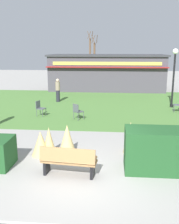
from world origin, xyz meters
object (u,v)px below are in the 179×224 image
Objects in this scene: cafe_chair_west at (179,104)px; tree_right_bg at (90,55)px; tree_left_bg at (94,58)px; cafe_chair_north at (77,110)px; parked_car_west_slot at (71,74)px; food_kiosk at (107,72)px; park_bench at (69,161)px; cafe_chair_center at (40,107)px; lamppost_far at (174,71)px; person_standing at (58,90)px.

tree_right_bg is (-7.56, 24.61, 2.28)m from cafe_chair_west.
tree_right_bg is at bearing 106.01° from tree_left_bg.
parked_car_west_slot is at bearing 99.82° from cafe_chair_north.
cafe_chair_west is at bearing 21.14° from cafe_chair_north.
food_kiosk is 1.69× the size of tree_right_bg.
park_bench reaches higher than cafe_chair_center.
lamppost_far reaches higher than cafe_chair_west.
parked_car_west_slot is 8.39m from tree_right_bg.
person_standing is at bearing 113.09° from cafe_chair_north.
cafe_chair_center is at bearing -159.18° from lamppost_far.
person_standing is at bearing -118.53° from food_kiosk.
park_bench is 30.43m from tree_left_bg.
lamppost_far is 0.90× the size of parked_car_west_slot.
park_bench is at bearing -84.69° from cafe_chair_north.
cafe_chair_center is 18.39m from parked_car_west_slot.
cafe_chair_center is at bearing 111.96° from park_bench.
food_kiosk is 12.07× the size of cafe_chair_west.
cafe_chair_north is (-5.95, -2.30, 0.00)m from cafe_chair_west.
lamppost_far reaches higher than food_kiosk.
cafe_chair_west is 0.14× the size of tree_right_bg.
park_bench is 0.27× the size of tree_right_bg.
parked_car_west_slot is at bearing -117.70° from tree_left_bg.
food_kiosk reaches higher than cafe_chair_north.
lamppost_far is at bearing -71.94° from tree_left_bg.
cafe_chair_west and cafe_chair_north have the same top height.
park_bench is at bearing -92.37° from food_kiosk.
park_bench is 17.69m from food_kiosk.
cafe_chair_north is 27.06m from tree_right_bg.
food_kiosk reaches higher than cafe_chair_center.
lamppost_far reaches higher than cafe_chair_north.
park_bench is at bearing -121.34° from cafe_chair_west.
cafe_chair_center is at bearing -86.81° from parked_car_west_slot.
cafe_chair_west is (5.35, 8.78, 0.05)m from park_bench.
cafe_chair_west is at bearing -72.76° from tree_left_bg.
cafe_chair_north is (-1.33, -11.16, -1.12)m from food_kiosk.
tree_right_bg is (-1.61, 26.91, 2.28)m from cafe_chair_north.
cafe_chair_center is 26.40m from tree_right_bg.
cafe_chair_center is at bearing -108.85° from food_kiosk.
park_bench is 25.77m from parked_car_west_slot.
person_standing is at bearing 87.55° from cafe_chair_center.
cafe_chair_west is at bearing 110.94° from person_standing.
parked_car_west_slot is (-9.24, 16.69, 0.12)m from cafe_chair_west.
person_standing is 0.40× the size of parked_car_west_slot.
cafe_chair_north is at bearing -96.81° from food_kiosk.
food_kiosk is 11.29m from cafe_chair_north.
food_kiosk is 10.05m from cafe_chair_west.
tree_right_bg reaches higher than park_bench.
park_bench is 33.55m from tree_right_bg.
cafe_chair_center is (-8.10, -3.08, -1.89)m from lamppost_far.
lamppost_far is 4.28× the size of cafe_chair_west.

